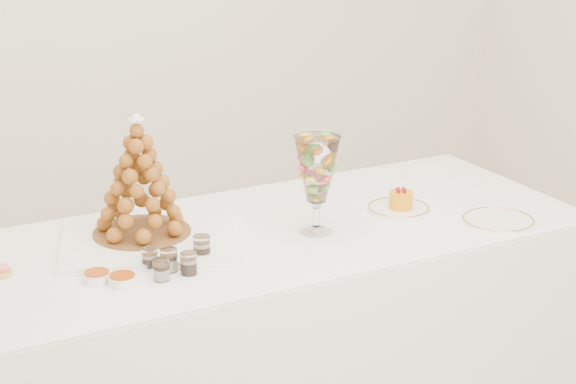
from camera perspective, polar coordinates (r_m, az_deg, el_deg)
buffet_table at (r=3.31m, az=-1.53°, el=-9.06°), size 2.17×0.87×0.82m
lace_tray at (r=3.07m, az=-8.20°, el=-2.95°), size 0.65×0.57×0.02m
macaron_vase at (r=3.08m, az=1.72°, el=1.29°), size 0.15×0.15×0.32m
cake_plate at (r=3.36m, az=6.57°, el=-0.98°), size 0.22×0.22×0.01m
spare_plate at (r=3.30m, az=12.35°, el=-1.67°), size 0.25×0.25×0.01m
pink_tart at (r=2.93m, az=-16.61°, el=-4.51°), size 0.06×0.06×0.04m
verrine_a at (r=2.88m, az=-8.18°, el=-3.90°), size 0.06×0.06×0.06m
verrine_b at (r=2.86m, az=-7.07°, el=-4.01°), size 0.06×0.06×0.07m
verrine_c at (r=2.94m, az=-5.14°, el=-3.28°), size 0.07×0.07×0.07m
verrine_d at (r=2.80m, az=-7.52°, el=-4.58°), size 0.06×0.06×0.06m
verrine_e at (r=2.83m, az=-5.91°, el=-4.23°), size 0.05×0.05×0.07m
ramekin_back at (r=2.83m, az=-11.26°, el=-4.96°), size 0.08×0.08×0.03m
ramekin_front at (r=2.80m, az=-9.79°, el=-5.16°), size 0.08×0.08×0.03m
croquembouche at (r=3.05m, az=-8.81°, el=0.92°), size 0.31×0.31×0.39m
mousse_cake at (r=3.34m, az=6.70°, el=-0.45°), size 0.08×0.08×0.07m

